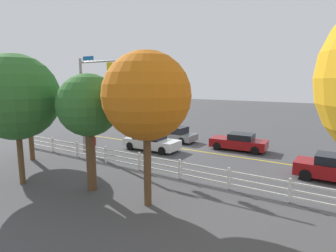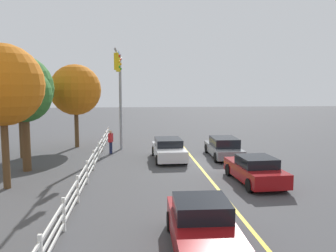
{
  "view_description": "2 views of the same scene",
  "coord_description": "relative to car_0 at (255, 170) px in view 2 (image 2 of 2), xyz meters",
  "views": [
    {
      "loc": [
        -11.9,
        19.24,
        5.46
      ],
      "look_at": [
        -0.02,
        0.49,
        1.88
      ],
      "focal_mm": 29.38,
      "sensor_mm": 36.0,
      "label": 1
    },
    {
      "loc": [
        -21.63,
        3.89,
        4.79
      ],
      "look_at": [
        0.92,
        1.69,
        2.22
      ],
      "focal_mm": 37.19,
      "sensor_mm": 36.0,
      "label": 2
    }
  ],
  "objects": [
    {
      "name": "car_3",
      "position": [
        6.36,
        -0.06,
        0.02
      ],
      "size": [
        4.74,
        1.97,
        1.39
      ],
      "rotation": [
        0.0,
        0.0,
        6.26
      ],
      "color": "slate",
      "rests_on": "ground_plane"
    },
    {
      "name": "pedestrian",
      "position": [
        8.4,
        7.66,
        0.27
      ],
      "size": [
        0.45,
        0.35,
        1.69
      ],
      "rotation": [
        0.0,
        0.0,
        4.46
      ],
      "color": "#191E3F",
      "rests_on": "ground_plane"
    },
    {
      "name": "tree_0",
      "position": [
        11.48,
        10.53,
        3.87
      ],
      "size": [
        3.97,
        3.97,
        6.53
      ],
      "color": "brown",
      "rests_on": "ground_plane"
    },
    {
      "name": "ground_plane",
      "position": [
        5.17,
        2.08,
        -0.66
      ],
      "size": [
        120.0,
        120.0,
        0.0
      ],
      "primitive_type": "plane",
      "color": "#444447"
    },
    {
      "name": "tree_3",
      "position": [
        0.25,
        11.99,
        4.19
      ],
      "size": [
        3.8,
        3.8,
        6.78
      ],
      "color": "brown",
      "rests_on": "ground_plane"
    },
    {
      "name": "car_2",
      "position": [
        6.0,
        3.74,
        0.02
      ],
      "size": [
        4.55,
        2.03,
        1.38
      ],
      "rotation": [
        0.0,
        0.0,
        3.16
      ],
      "color": "silver",
      "rests_on": "ground_plane"
    },
    {
      "name": "tree_1",
      "position": [
        3.71,
        12.09,
        3.61
      ],
      "size": [
        3.08,
        3.08,
        5.88
      ],
      "color": "brown",
      "rests_on": "ground_plane"
    },
    {
      "name": "white_rail_fence",
      "position": [
        2.17,
        8.33,
        -0.06
      ],
      "size": [
        26.1,
        0.1,
        1.15
      ],
      "color": "white",
      "rests_on": "ground_plane"
    },
    {
      "name": "tree_4",
      "position": [
        7.53,
        13.53,
        4.02
      ],
      "size": [
        4.45,
        4.45,
        6.91
      ],
      "color": "brown",
      "rests_on": "ground_plane"
    },
    {
      "name": "signal_assembly",
      "position": [
        8.15,
        6.98,
        4.45
      ],
      "size": [
        6.89,
        0.38,
        7.3
      ],
      "color": "gray",
      "rests_on": "ground_plane"
    },
    {
      "name": "car_1",
      "position": [
        -6.78,
        4.02,
        0.03
      ],
      "size": [
        4.29,
        1.97,
        1.47
      ],
      "rotation": [
        0.0,
        0.0,
        3.11
      ],
      "color": "maroon",
      "rests_on": "ground_plane"
    },
    {
      "name": "lane_center_stripe",
      "position": [
        1.17,
        2.08,
        -0.66
      ],
      "size": [
        28.0,
        0.16,
        0.01
      ],
      "primitive_type": "cube",
      "color": "gold",
      "rests_on": "ground_plane"
    },
    {
      "name": "car_0",
      "position": [
        0.0,
        0.0,
        0.0
      ],
      "size": [
        4.47,
        2.09,
        1.37
      ],
      "rotation": [
        0.0,
        0.0,
        6.33
      ],
      "color": "maroon",
      "rests_on": "ground_plane"
    }
  ]
}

